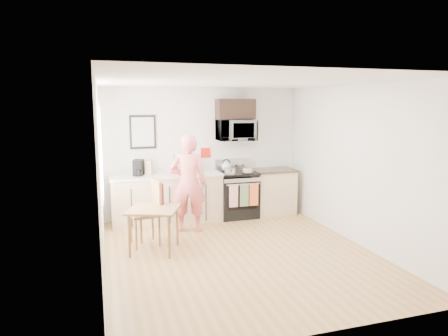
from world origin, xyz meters
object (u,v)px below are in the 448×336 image
object	(u,v)px
person	(188,183)
cake	(248,171)
chair	(153,203)
microwave	(236,130)
range	(237,196)
dining_table	(154,213)

from	to	relation	value
person	cake	distance (m)	1.41
chair	cake	distance (m)	2.25
chair	microwave	bearing A→B (deg)	24.52
microwave	chair	size ratio (longest dim) A/B	0.72
microwave	person	xyz separation A→B (m)	(-1.15, -0.76, -0.88)
range	cake	size ratio (longest dim) A/B	4.67
range	chair	distance (m)	2.17
range	cake	distance (m)	0.57
microwave	cake	xyz separation A→B (m)	(0.17, -0.26, -0.80)
person	cake	size ratio (longest dim) A/B	7.12
range	person	size ratio (longest dim) A/B	0.66
person	range	bearing A→B (deg)	-134.40
microwave	cake	world-z (taller)	microwave
chair	person	bearing A→B (deg)	25.42
chair	cake	bearing A→B (deg)	16.63
range	person	world-z (taller)	person
range	microwave	bearing A→B (deg)	90.06
range	microwave	size ratio (longest dim) A/B	1.53
microwave	dining_table	world-z (taller)	microwave
person	dining_table	xyz separation A→B (m)	(-0.72, -0.82, -0.27)
dining_table	cake	size ratio (longest dim) A/B	3.33
range	cake	bearing A→B (deg)	-42.08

